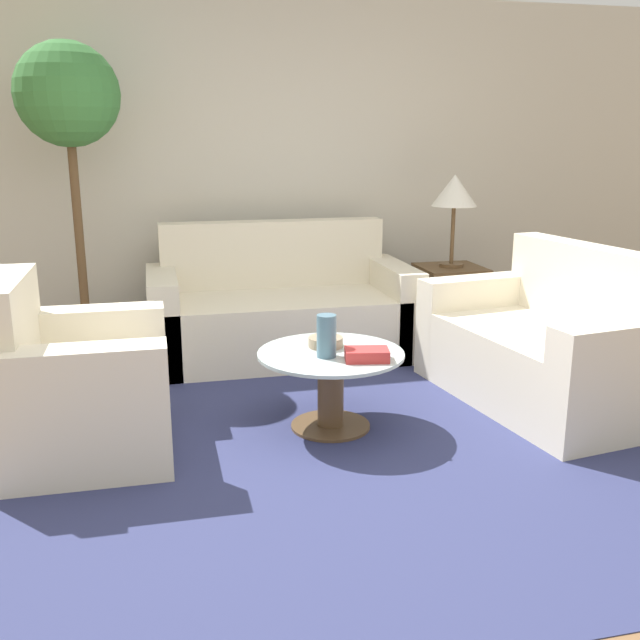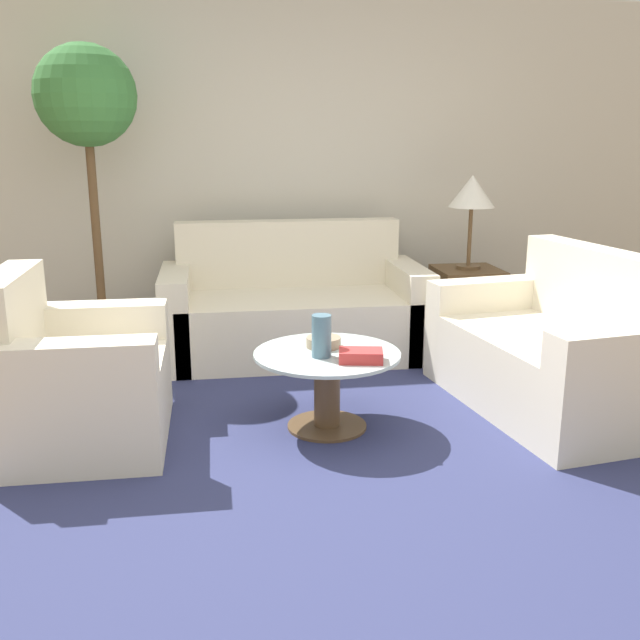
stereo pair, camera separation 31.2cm
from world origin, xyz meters
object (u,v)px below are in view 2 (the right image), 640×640
object	(u,v)px
table_lamp	(472,194)
vase	(321,336)
sofa_main	(293,312)
loveseat	(558,357)
armchair	(71,386)
book_stack	(361,356)
potted_plant	(89,138)
bowl	(324,342)
coffee_table	(327,380)

from	to	relation	value
table_lamp	vase	world-z (taller)	table_lamp
sofa_main	loveseat	size ratio (longest dim) A/B	1.17
armchair	book_stack	distance (m)	1.51
potted_plant	loveseat	bearing A→B (deg)	-26.61
vase	book_stack	size ratio (longest dim) A/B	0.91
loveseat	table_lamp	xyz separation A→B (m)	(-0.09, 1.29, 0.84)
armchair	bowl	bearing A→B (deg)	-86.80
armchair	table_lamp	world-z (taller)	table_lamp
vase	table_lamp	bearing A→B (deg)	47.94
armchair	bowl	xyz separation A→B (m)	(1.33, 0.07, 0.16)
vase	bowl	xyz separation A→B (m)	(0.04, 0.18, -0.08)
armchair	potted_plant	size ratio (longest dim) A/B	0.45
coffee_table	sofa_main	bearing A→B (deg)	90.67
sofa_main	potted_plant	world-z (taller)	potted_plant
table_lamp	book_stack	world-z (taller)	table_lamp
coffee_table	book_stack	world-z (taller)	book_stack
sofa_main	book_stack	xyz separation A→B (m)	(0.16, -1.62, 0.16)
coffee_table	book_stack	size ratio (longest dim) A/B	3.20
bowl	coffee_table	bearing A→B (deg)	-88.16
loveseat	coffee_table	world-z (taller)	loveseat
sofa_main	book_stack	bearing A→B (deg)	-84.32
armchair	potted_plant	world-z (taller)	potted_plant
armchair	book_stack	xyz separation A→B (m)	(1.48, -0.22, 0.16)
coffee_table	potted_plant	world-z (taller)	potted_plant
sofa_main	table_lamp	distance (m)	1.57
table_lamp	potted_plant	world-z (taller)	potted_plant
sofa_main	armchair	distance (m)	1.93
table_lamp	bowl	xyz separation A→B (m)	(-1.30, -1.31, -0.69)
vase	bowl	world-z (taller)	vase
potted_plant	bowl	distance (m)	2.24
loveseat	table_lamp	world-z (taller)	table_lamp
vase	book_stack	world-z (taller)	vase
sofa_main	loveseat	xyz separation A→B (m)	(1.41, -1.32, 0.00)
sofa_main	armchair	size ratio (longest dim) A/B	1.91
loveseat	bowl	world-z (taller)	loveseat
potted_plant	bowl	bearing A→B (deg)	-45.71
bowl	sofa_main	bearing A→B (deg)	90.58
potted_plant	armchair	bearing A→B (deg)	-88.51
potted_plant	vase	world-z (taller)	potted_plant
loveseat	book_stack	bearing A→B (deg)	-84.60
loveseat	vase	size ratio (longest dim) A/B	7.10
coffee_table	table_lamp	xyz separation A→B (m)	(1.30, 1.42, 0.87)
armchair	book_stack	world-z (taller)	armchair
armchair	vase	bearing A→B (deg)	-94.50
table_lamp	bowl	size ratio (longest dim) A/B	3.61
coffee_table	vase	size ratio (longest dim) A/B	3.51
book_stack	bowl	bearing A→B (deg)	128.46
coffee_table	bowl	world-z (taller)	bowl
table_lamp	vase	bearing A→B (deg)	-132.06
table_lamp	book_stack	distance (m)	2.09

